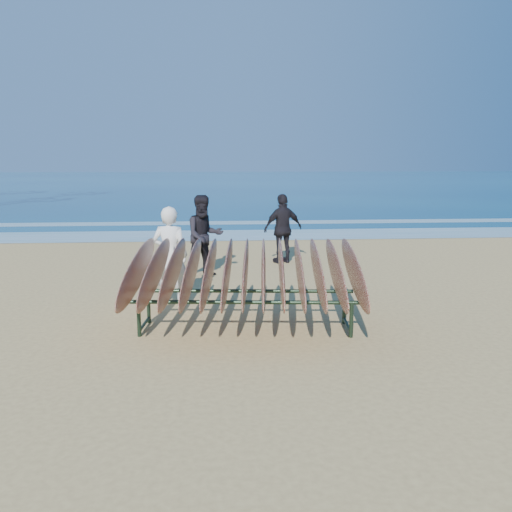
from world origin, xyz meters
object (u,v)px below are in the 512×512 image
object	(u,v)px
person_white	(170,255)
person_dark_a	(204,236)
person_dark_b	(283,229)
surfboard_rack	(245,272)

from	to	relation	value
person_white	person_dark_a	bearing A→B (deg)	-91.89
person_white	person_dark_b	distance (m)	4.25
surfboard_rack	person_white	xyz separation A→B (m)	(-1.19, 1.61, -0.02)
person_white	person_dark_b	size ratio (longest dim) A/B	1.02
person_dark_a	surfboard_rack	bearing A→B (deg)	-99.43
person_dark_a	person_dark_b	world-z (taller)	person_dark_a
person_dark_a	person_white	bearing A→B (deg)	-123.18
surfboard_rack	person_dark_a	xyz separation A→B (m)	(-0.64, 3.79, -0.00)
surfboard_rack	person_dark_b	world-z (taller)	person_dark_b
surfboard_rack	person_dark_b	distance (m)	5.26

